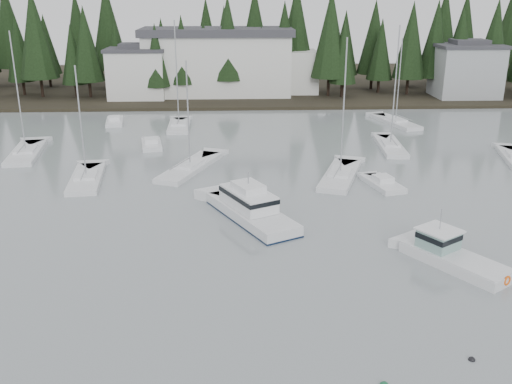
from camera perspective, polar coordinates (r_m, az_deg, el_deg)
The scene contains 18 objects.
far_shore_land at distance 113.96m, azimuth -1.08°, elevation 10.81°, with size 240.00×54.00×1.00m, color black.
conifer_treeline at distance 103.10m, azimuth -0.94°, elevation 9.89°, with size 200.00×22.00×20.00m, color black, non-canonical shape.
house_west at distance 96.70m, azimuth -11.79°, elevation 11.65°, with size 9.54×7.42×8.75m.
house_east_a at distance 101.98m, azimuth 20.27°, elevation 11.41°, with size 10.60×8.48×9.25m.
harbor_inn at distance 98.63m, azimuth -2.66°, elevation 12.83°, with size 29.50×11.50×10.90m.
cabin_cruiser_center at distance 45.32m, azimuth -0.55°, elevation -1.85°, with size 7.46×10.50×4.37m.
lobster_boat_teal at distance 40.10m, azimuth 18.91°, elevation -6.19°, with size 6.20×7.56×4.09m.
sailboat_1 at distance 56.72m, azimuth -16.57°, elevation 1.11°, with size 3.79×9.19×11.43m.
sailboat_3 at distance 68.13m, azimuth -21.99°, elevation 3.52°, with size 4.26×10.27×13.83m.
sailboat_4 at distance 67.70m, azimuth 13.27°, elevation 4.35°, with size 3.15×9.55×14.25m.
sailboat_5 at distance 55.93m, azimuth 8.41°, elevation 1.49°, with size 5.97×10.36×13.77m.
sailboat_6 at distance 76.80m, azimuth -7.70°, elevation 6.46°, with size 2.97×8.42×14.27m.
sailboat_9 at distance 80.73m, azimuth 13.77°, elevation 6.70°, with size 5.04×9.93×11.92m.
sailboat_10 at distance 58.31m, azimuth -6.59°, elevation 2.30°, with size 6.47×11.02×11.42m.
runabout_1 at distance 54.15m, azimuth 12.54°, elevation 0.69°, with size 3.40×5.59×1.42m.
runabout_3 at distance 80.79m, azimuth -13.96°, elevation 6.74°, with size 2.98×5.56×1.42m.
runabout_4 at distance 67.64m, azimuth -10.39°, elevation 4.58°, with size 3.05×5.48×1.42m.
mooring_buoy_dark at distance 31.07m, azimuth 20.76°, elevation -15.44°, with size 0.35×0.35×0.35m, color black.
Camera 1 is at (-2.51, -15.63, 17.13)m, focal length 40.00 mm.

